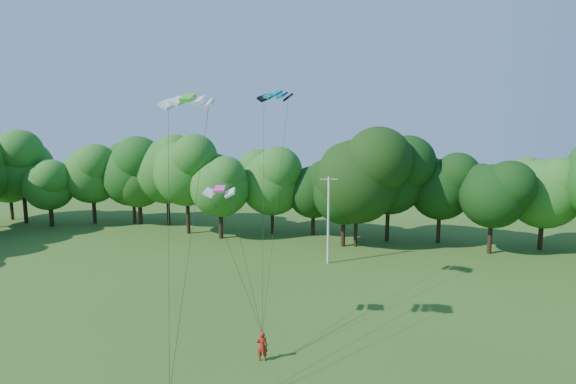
# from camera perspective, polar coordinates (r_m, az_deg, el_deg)

# --- Properties ---
(utility_pole) EXTENTS (1.63, 0.61, 8.43)m
(utility_pole) POSITION_cam_1_polar(r_m,az_deg,el_deg) (43.20, 5.14, -3.50)
(utility_pole) COLOR silver
(utility_pole) RESTS_ON ground
(kite_flyer_left) EXTENTS (0.73, 0.59, 1.74)m
(kite_flyer_left) POSITION_cam_1_polar(r_m,az_deg,el_deg) (27.04, -3.30, -18.95)
(kite_flyer_left) COLOR #A02014
(kite_flyer_left) RESTS_ON ground
(kite_teal) EXTENTS (2.65, 1.58, 0.50)m
(kite_teal) POSITION_cam_1_polar(r_m,az_deg,el_deg) (32.83, -1.54, 12.42)
(kite_teal) COLOR #046C87
(kite_teal) RESTS_ON ground
(kite_green) EXTENTS (2.92, 1.66, 0.53)m
(kite_green) POSITION_cam_1_polar(r_m,az_deg,el_deg) (24.69, -12.59, 11.61)
(kite_green) COLOR #37CA1E
(kite_green) RESTS_ON ground
(kite_pink) EXTENTS (2.07, 1.33, 0.35)m
(kite_pink) POSITION_cam_1_polar(r_m,az_deg,el_deg) (27.44, -8.69, 0.39)
(kite_pink) COLOR #E6409C
(kite_pink) RESTS_ON ground
(tree_back_west) EXTENTS (7.78, 7.78, 11.32)m
(tree_back_west) POSITION_cam_1_polar(r_m,az_deg,el_deg) (62.74, -18.48, 2.42)
(tree_back_west) COLOR #382916
(tree_back_west) RESTS_ON ground
(tree_back_center) EXTENTS (10.04, 10.04, 14.60)m
(tree_back_center) POSITION_cam_1_polar(r_m,az_deg,el_deg) (48.89, 8.77, 3.53)
(tree_back_center) COLOR black
(tree_back_center) RESTS_ON ground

